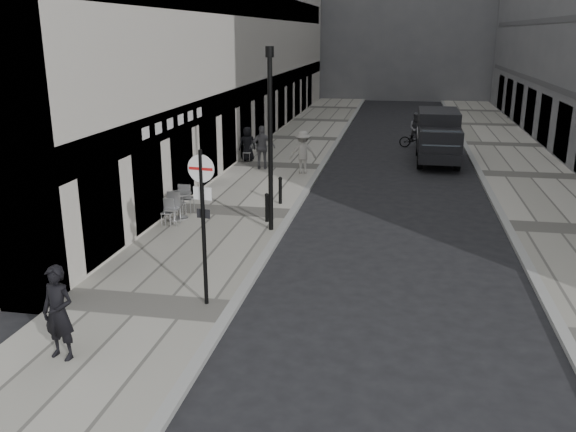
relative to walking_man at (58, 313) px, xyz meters
The scene contains 16 objects.
ground 2.73m from the walking_man, ahead, with size 120.00×120.00×0.00m, color black.
sidewalk 17.80m from the walking_man, 88.33° to the left, with size 4.00×60.00×0.12m, color #A7A297.
far_sidewalk 21.20m from the walking_man, 57.05° to the left, with size 4.00×60.00×0.12m, color #A7A297.
walking_man is the anchor object (origin of this frame).
sign_post 3.62m from the walking_man, 55.29° to the left, with size 0.60×0.14×3.51m.
lamppost 8.86m from the walking_man, 75.03° to the left, with size 0.25×0.25×5.49m.
bollard_near 9.30m from the walking_man, 78.08° to the left, with size 0.12×0.12×0.88m, color black.
bollard_far 11.46m from the walking_man, 80.36° to the left, with size 0.12×0.12×0.91m, color black.
panel_van 21.84m from the walking_man, 69.14° to the left, with size 1.92×5.10×2.40m.
cyclist 25.09m from the walking_man, 74.19° to the left, with size 1.76×0.68×1.88m.
pedestrian_a 16.83m from the walking_man, 89.99° to the left, with size 1.13×0.47×1.93m, color #5D5C62.
pedestrian_b 16.40m from the walking_man, 83.28° to the left, with size 1.19×0.68×1.84m, color #A39E96.
pedestrian_c 18.45m from the walking_man, 93.36° to the left, with size 0.79×0.51×1.62m, color black.
cafe_table_near 8.96m from the walking_man, 96.13° to the left, with size 0.80×1.80×1.02m.
cafe_table_mid 8.76m from the walking_man, 97.11° to the left, with size 0.64×1.46×0.83m.
cafe_table_far 18.92m from the walking_man, 93.28° to the left, with size 0.67×1.51×0.86m.
Camera 1 is at (3.51, -9.03, 5.97)m, focal length 38.00 mm.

